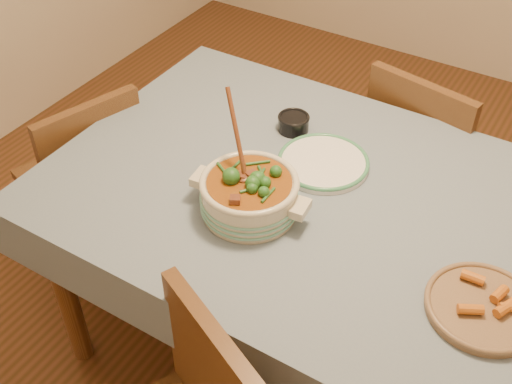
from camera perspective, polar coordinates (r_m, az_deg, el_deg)
floor at (r=2.40m, az=5.46°, el=-14.29°), size 4.50×4.50×0.00m
dining_table at (r=1.89m, az=6.72°, el=-2.82°), size 1.68×1.08×0.76m
stew_casserole at (r=1.74m, az=-0.60°, el=-0.01°), size 0.34×0.29×0.32m
white_plate at (r=1.94m, az=6.01°, el=2.65°), size 0.36×0.36×0.02m
condiment_bowl at (r=2.07m, az=3.35°, el=6.22°), size 0.10×0.10×0.05m
fried_plate at (r=1.63m, az=19.56°, el=-9.51°), size 0.31×0.31×0.05m
chair_far at (r=2.49m, az=14.57°, el=2.99°), size 0.47×0.47×0.85m
chair_left at (r=2.44m, az=-14.72°, el=1.41°), size 0.48×0.48×0.82m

